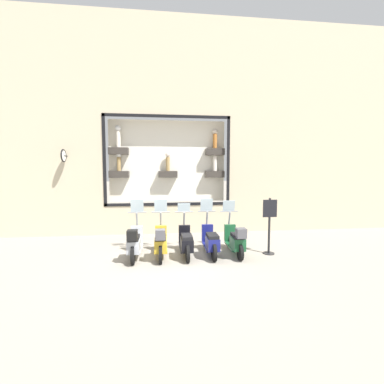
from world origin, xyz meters
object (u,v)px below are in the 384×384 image
Objects in this scene: scooter_navy_1 at (211,241)px; scooter_black_2 at (186,242)px; shop_sign_post at (269,224)px; scooter_green_0 at (236,240)px; scooter_silver_4 at (135,243)px; scooter_yellow_3 at (161,242)px.

scooter_navy_1 is 1.00× the size of scooter_black_2.
scooter_black_2 is 2.69m from shop_sign_post.
scooter_green_0 is 1.20m from shop_sign_post.
scooter_silver_4 reaches higher than scooter_black_2.
scooter_silver_4 is at bearing 91.98° from scooter_black_2.
scooter_navy_1 is at bearing -89.65° from scooter_black_2.
scooter_green_0 is 1.00× the size of scooter_navy_1.
shop_sign_post is (-0.06, -1.87, 0.52)m from scooter_navy_1.
scooter_green_0 is 1.00× the size of scooter_black_2.
scooter_navy_1 is 0.77m from scooter_black_2.
scooter_black_2 is at bearing -85.98° from scooter_yellow_3.
scooter_silver_4 is 1.01× the size of shop_sign_post.
shop_sign_post is (-0.00, -4.19, 0.48)m from scooter_silver_4.
shop_sign_post reaches higher than scooter_green_0.
scooter_yellow_3 reaches higher than scooter_green_0.
scooter_navy_1 is 1.94m from shop_sign_post.
scooter_black_2 is (0.06, 1.55, -0.04)m from scooter_green_0.
scooter_silver_4 reaches higher than scooter_navy_1.
scooter_green_0 is 3.10m from scooter_silver_4.
scooter_green_0 is 1.55m from scooter_black_2.
scooter_navy_1 is 1.00× the size of scooter_silver_4.
scooter_navy_1 is 1.55m from scooter_yellow_3.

